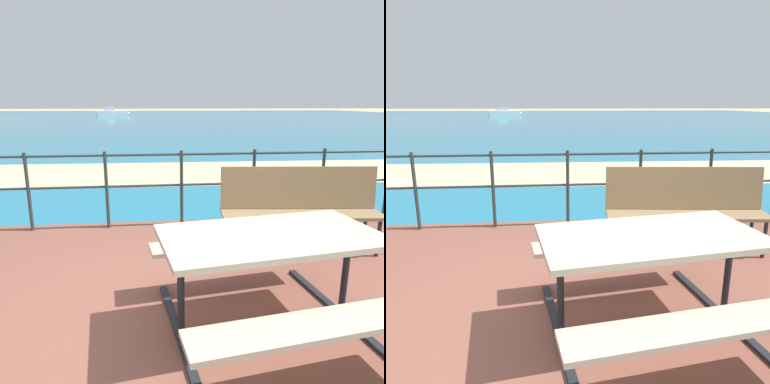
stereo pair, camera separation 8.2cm
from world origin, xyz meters
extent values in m
plane|color=tan|center=(0.00, 0.00, 0.00)|extent=(240.00, 240.00, 0.00)
cube|color=brown|center=(0.00, 0.00, 0.03)|extent=(6.40, 5.20, 0.06)
cube|color=teal|center=(0.00, 40.00, 0.01)|extent=(90.00, 90.00, 0.01)
cube|color=beige|center=(0.00, 6.45, 0.01)|extent=(54.06, 4.39, 0.01)
cube|color=#BCAD93|center=(0.43, 0.05, 0.79)|extent=(1.61, 0.97, 0.04)
cube|color=#BCAD93|center=(0.51, -0.56, 0.50)|extent=(1.54, 0.47, 0.04)
cube|color=#BCAD93|center=(0.34, 0.66, 0.50)|extent=(1.54, 0.47, 0.04)
cylinder|color=#1E2328|center=(-0.21, -0.04, 0.42)|extent=(0.06, 0.06, 0.73)
cube|color=#1E2328|center=(-0.21, -0.04, 0.07)|extent=(0.26, 1.48, 0.03)
cylinder|color=#1E2328|center=(1.06, 0.14, 0.42)|extent=(0.06, 0.06, 0.73)
cube|color=#1E2328|center=(1.06, 0.14, 0.07)|extent=(0.26, 1.48, 0.03)
cube|color=#8C704C|center=(1.24, 1.38, 0.49)|extent=(1.79, 0.57, 0.04)
cube|color=#8C704C|center=(1.26, 1.56, 0.75)|extent=(1.76, 0.25, 0.48)
cylinder|color=#1E2328|center=(0.43, 1.31, 0.28)|extent=(0.04, 0.04, 0.43)
cylinder|color=#1E2328|center=(0.46, 1.61, 0.28)|extent=(0.04, 0.04, 0.43)
cylinder|color=#1E2328|center=(2.02, 1.15, 0.28)|extent=(0.04, 0.04, 0.43)
cylinder|color=#1E2328|center=(2.05, 1.45, 0.28)|extent=(0.04, 0.04, 0.43)
cylinder|color=#2D3833|center=(-1.97, 2.40, 0.57)|extent=(0.04, 0.04, 1.02)
cylinder|color=#2D3833|center=(-0.98, 2.40, 0.57)|extent=(0.04, 0.04, 1.02)
cylinder|color=#2D3833|center=(0.00, 2.40, 0.57)|extent=(0.04, 0.04, 1.02)
cylinder|color=#2D3833|center=(0.98, 2.40, 0.57)|extent=(0.04, 0.04, 1.02)
cylinder|color=#2D3833|center=(1.97, 2.40, 0.57)|extent=(0.04, 0.04, 1.02)
cylinder|color=#2D3833|center=(0.00, 2.40, 1.03)|extent=(5.90, 0.03, 0.03)
cylinder|color=#2D3833|center=(0.00, 2.40, 0.62)|extent=(5.90, 0.03, 0.03)
cube|color=silver|center=(-6.08, 50.19, 0.34)|extent=(4.52, 2.50, 0.66)
cube|color=silver|center=(-6.39, 50.11, 0.94)|extent=(1.38, 1.28, 0.54)
cone|color=silver|center=(-3.76, 50.78, 0.34)|extent=(0.63, 0.70, 0.59)
camera|label=1|loc=(-0.36, -2.15, 1.68)|focal=32.86mm
camera|label=2|loc=(-0.28, -2.16, 1.68)|focal=32.86mm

